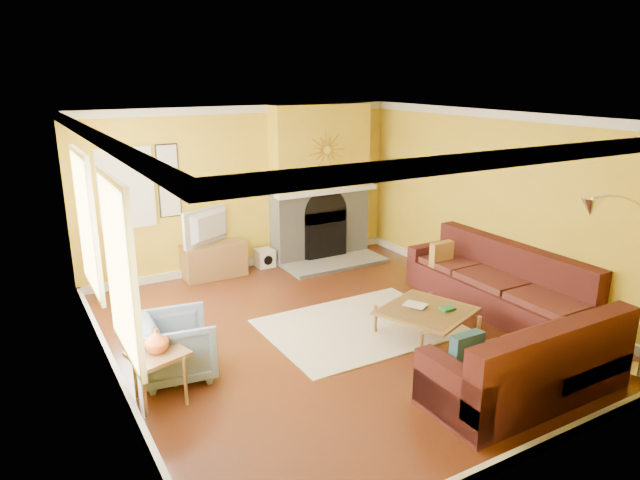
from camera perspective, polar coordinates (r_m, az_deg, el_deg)
floor at (r=7.47m, az=1.80°, el=-9.12°), size 5.50×6.00×0.02m
ceiling at (r=6.76m, az=2.00°, el=12.18°), size 5.50×6.00×0.02m
wall_back at (r=9.61m, az=-7.64°, el=5.12°), size 5.50×0.02×2.70m
wall_front at (r=4.85m, az=21.15°, el=-7.30°), size 5.50×0.02×2.70m
wall_left at (r=6.07m, az=-20.88°, el=-2.54°), size 0.02×6.00×2.70m
wall_right at (r=8.73m, az=17.51°, el=3.36°), size 0.02×6.00×2.70m
baseboard at (r=7.44m, az=1.80°, el=-8.63°), size 5.50×6.00×0.12m
crown_molding at (r=6.76m, az=2.00°, el=11.59°), size 5.50×6.00×0.12m
window_left_near at (r=7.27m, az=-22.43°, el=1.57°), size 0.06×1.22×1.72m
window_left_far at (r=5.46m, az=-19.55°, el=-2.79°), size 0.06×1.22×1.72m
window_back at (r=8.99m, az=-18.84°, el=4.91°), size 0.82×0.06×1.22m
wall_art at (r=9.14m, az=-14.89°, el=5.73°), size 0.34×0.04×1.14m
fireplace at (r=10.01m, az=0.01°, el=5.72°), size 1.80×0.40×2.70m
mantel at (r=9.83m, az=0.71°, el=4.92°), size 1.92×0.22×0.08m
hearth at (r=9.89m, az=1.60°, el=-2.34°), size 1.80×0.70×0.06m
sunburst at (r=9.72m, az=0.70°, el=8.98°), size 0.70×0.04×0.70m
rug at (r=7.58m, az=3.99°, el=-8.61°), size 2.40×1.80×0.02m
sectional_sofa at (r=7.37m, az=13.91°, el=-6.08°), size 2.98×3.64×0.90m
coffee_table at (r=7.30m, az=10.54°, el=-8.23°), size 1.29×1.29×0.40m
media_console at (r=9.43m, az=-10.55°, el=-2.00°), size 1.00×0.45×0.55m
tv at (r=9.26m, az=-10.73°, el=1.34°), size 0.98×0.57×0.59m
subwoofer at (r=9.83m, az=-5.57°, el=-1.79°), size 0.30×0.30×0.30m
armchair at (r=6.48m, az=-14.14°, el=-10.27°), size 0.88×0.86×0.71m
side_table at (r=6.10m, az=-15.73°, el=-13.02°), size 0.62×0.62×0.55m
vase at (r=5.92m, az=-16.03°, el=-9.63°), size 0.25×0.25×0.25m
book at (r=7.20m, az=9.20°, el=-6.70°), size 0.30×0.33×0.03m
arc_lamp at (r=6.51m, az=27.87°, el=-4.86°), size 1.35×0.36×2.12m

